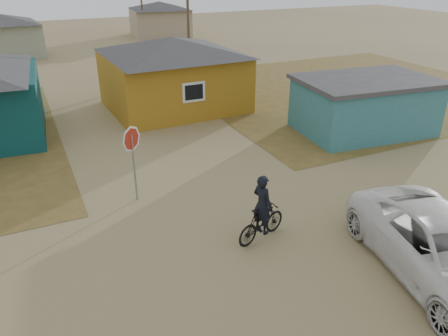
{
  "coord_description": "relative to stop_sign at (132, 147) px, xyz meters",
  "views": [
    {
      "loc": [
        -5.18,
        -8.89,
        7.53
      ],
      "look_at": [
        0.42,
        3.0,
        1.3
      ],
      "focal_mm": 35.0,
      "sensor_mm": 36.0,
      "label": 1
    }
  ],
  "objects": [
    {
      "name": "cyclist",
      "position": [
        2.73,
        -3.93,
        -1.21
      ],
      "size": [
        1.94,
        1.06,
        2.11
      ],
      "color": "black",
      "rests_on": "ground"
    },
    {
      "name": "house_pale_west",
      "position": [
        -3.75,
        29.54,
        -0.12
      ],
      "size": [
        7.04,
        6.15,
        3.6
      ],
      "color": "gray",
      "rests_on": "ground"
    },
    {
      "name": "ground",
      "position": [
        2.25,
        -4.46,
        -1.98
      ],
      "size": [
        120.0,
        120.0,
        0.0
      ],
      "primitive_type": "plane",
      "color": "#968356"
    },
    {
      "name": "house_beige_east",
      "position": [
        12.25,
        35.54,
        -0.12
      ],
      "size": [
        6.95,
        6.05,
        3.6
      ],
      "color": "tan",
      "rests_on": "ground"
    },
    {
      "name": "utility_pole_near",
      "position": [
        8.75,
        17.54,
        2.16
      ],
      "size": [
        1.4,
        0.2,
        8.0
      ],
      "color": "brown",
      "rests_on": "ground"
    },
    {
      "name": "grass_ne",
      "position": [
        16.25,
        8.54,
        -1.97
      ],
      "size": [
        20.0,
        18.0,
        0.0
      ],
      "primitive_type": "cube",
      "color": "brown",
      "rests_on": "ground"
    },
    {
      "name": "stop_sign",
      "position": [
        0.0,
        0.0,
        0.0
      ],
      "size": [
        0.86,
        0.28,
        2.71
      ],
      "color": "gray",
      "rests_on": "ground"
    },
    {
      "name": "vehicle",
      "position": [
        6.12,
        -7.45,
        -1.13
      ],
      "size": [
        4.02,
        6.52,
        1.69
      ],
      "primitive_type": "imported",
      "rotation": [
        0.0,
        0.0,
        -0.21
      ],
      "color": "white",
      "rests_on": "ground"
    },
    {
      "name": "shed_turquoise",
      "position": [
        11.75,
        2.04,
        -0.66
      ],
      "size": [
        6.71,
        4.93,
        2.6
      ],
      "color": "#38777C",
      "rests_on": "ground"
    },
    {
      "name": "house_yellow",
      "position": [
        4.75,
        9.54,
        0.03
      ],
      "size": [
        7.72,
        6.76,
        3.9
      ],
      "color": "#9F6F18",
      "rests_on": "ground"
    }
  ]
}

